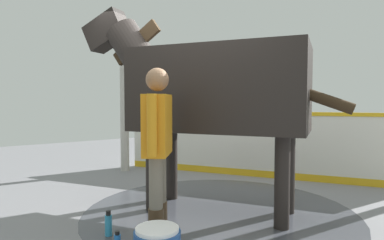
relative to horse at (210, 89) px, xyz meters
name	(u,v)px	position (x,y,z in m)	size (l,w,h in m)	color
ground_plane	(205,212)	(-0.01, -0.07, -1.49)	(16.00, 16.00, 0.02)	gray
wet_patch	(219,211)	(0.10, 0.06, -1.48)	(3.25, 3.25, 0.00)	#42444C
barrier_wall	(255,146)	(-0.97, 1.81, -0.94)	(4.24, 2.65, 1.15)	silver
roof_post_near	(124,100)	(-2.77, 0.15, -0.12)	(0.16, 0.16, 2.72)	#B7B2A8
horse	(210,89)	(0.00, 0.00, 0.00)	(2.99, 2.07, 2.56)	black
handler	(158,141)	(0.35, -0.94, -0.53)	(0.53, 0.48, 1.65)	#47331E
bottle_shampoo	(108,224)	(0.02, -1.31, -1.36)	(0.07, 0.07, 0.25)	#3399CC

